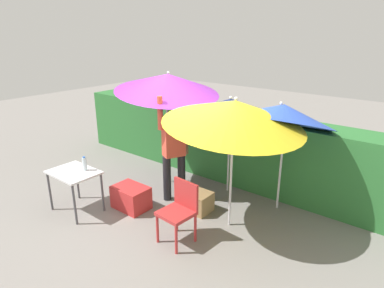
{
  "coord_description": "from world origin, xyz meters",
  "views": [
    {
      "loc": [
        3.22,
        -3.76,
        2.89
      ],
      "look_at": [
        0.0,
        0.3,
        1.1
      ],
      "focal_mm": 31.01,
      "sensor_mm": 36.0,
      "label": 1
    }
  ],
  "objects_px": {
    "chair_plastic": "(180,208)",
    "crate_cardboard": "(199,202)",
    "bottle_water": "(85,164)",
    "person_vendor": "(174,149)",
    "cooler_box": "(131,197)",
    "umbrella_navy": "(230,108)",
    "folding_table": "(74,176)",
    "umbrella_yellow": "(235,113)",
    "umbrella_rainbow": "(167,83)",
    "umbrella_orange": "(283,114)"
  },
  "relations": [
    {
      "from": "chair_plastic",
      "to": "crate_cardboard",
      "type": "relative_size",
      "value": 2.36
    },
    {
      "from": "chair_plastic",
      "to": "bottle_water",
      "type": "bearing_deg",
      "value": -170.54
    },
    {
      "from": "person_vendor",
      "to": "cooler_box",
      "type": "bearing_deg",
      "value": -115.01
    },
    {
      "from": "bottle_water",
      "to": "chair_plastic",
      "type": "bearing_deg",
      "value": 9.46
    },
    {
      "from": "umbrella_navy",
      "to": "folding_table",
      "type": "bearing_deg",
      "value": -125.62
    },
    {
      "from": "umbrella_yellow",
      "to": "crate_cardboard",
      "type": "height_order",
      "value": "umbrella_yellow"
    },
    {
      "from": "bottle_water",
      "to": "umbrella_yellow",
      "type": "bearing_deg",
      "value": 26.89
    },
    {
      "from": "crate_cardboard",
      "to": "person_vendor",
      "type": "bearing_deg",
      "value": 171.07
    },
    {
      "from": "umbrella_yellow",
      "to": "bottle_water",
      "type": "height_order",
      "value": "umbrella_yellow"
    },
    {
      "from": "umbrella_rainbow",
      "to": "folding_table",
      "type": "distance_m",
      "value": 2.3
    },
    {
      "from": "umbrella_orange",
      "to": "folding_table",
      "type": "xyz_separation_m",
      "value": [
        -2.55,
        -2.17,
        -1.02
      ]
    },
    {
      "from": "umbrella_orange",
      "to": "umbrella_yellow",
      "type": "distance_m",
      "value": 1.0
    },
    {
      "from": "umbrella_navy",
      "to": "chair_plastic",
      "type": "distance_m",
      "value": 2.09
    },
    {
      "from": "umbrella_orange",
      "to": "folding_table",
      "type": "relative_size",
      "value": 2.56
    },
    {
      "from": "bottle_water",
      "to": "crate_cardboard",
      "type": "bearing_deg",
      "value": 36.2
    },
    {
      "from": "cooler_box",
      "to": "folding_table",
      "type": "relative_size",
      "value": 0.75
    },
    {
      "from": "umbrella_orange",
      "to": "crate_cardboard",
      "type": "xyz_separation_m",
      "value": [
        -0.93,
        -0.92,
        -1.48
      ]
    },
    {
      "from": "chair_plastic",
      "to": "cooler_box",
      "type": "bearing_deg",
      "value": 171.93
    },
    {
      "from": "umbrella_orange",
      "to": "umbrella_navy",
      "type": "relative_size",
      "value": 1.1
    },
    {
      "from": "folding_table",
      "to": "bottle_water",
      "type": "bearing_deg",
      "value": 52.73
    },
    {
      "from": "umbrella_yellow",
      "to": "person_vendor",
      "type": "xyz_separation_m",
      "value": [
        -1.26,
        0.12,
        -0.86
      ]
    },
    {
      "from": "crate_cardboard",
      "to": "bottle_water",
      "type": "distance_m",
      "value": 1.98
    },
    {
      "from": "chair_plastic",
      "to": "bottle_water",
      "type": "relative_size",
      "value": 3.71
    },
    {
      "from": "umbrella_yellow",
      "to": "cooler_box",
      "type": "height_order",
      "value": "umbrella_yellow"
    },
    {
      "from": "cooler_box",
      "to": "umbrella_orange",
      "type": "bearing_deg",
      "value": 39.1
    },
    {
      "from": "person_vendor",
      "to": "chair_plastic",
      "type": "height_order",
      "value": "person_vendor"
    },
    {
      "from": "umbrella_navy",
      "to": "folding_table",
      "type": "xyz_separation_m",
      "value": [
        -1.57,
        -2.2,
        -0.97
      ]
    },
    {
      "from": "person_vendor",
      "to": "bottle_water",
      "type": "xyz_separation_m",
      "value": [
        -0.87,
        -1.2,
        -0.11
      ]
    },
    {
      "from": "umbrella_navy",
      "to": "folding_table",
      "type": "height_order",
      "value": "umbrella_navy"
    },
    {
      "from": "crate_cardboard",
      "to": "umbrella_yellow",
      "type": "bearing_deg",
      "value": -2.09
    },
    {
      "from": "umbrella_rainbow",
      "to": "umbrella_yellow",
      "type": "relative_size",
      "value": 1.09
    },
    {
      "from": "umbrella_navy",
      "to": "cooler_box",
      "type": "xyz_separation_m",
      "value": [
        -0.93,
        -1.58,
        -1.4
      ]
    },
    {
      "from": "umbrella_rainbow",
      "to": "bottle_water",
      "type": "distance_m",
      "value": 2.04
    },
    {
      "from": "cooler_box",
      "to": "crate_cardboard",
      "type": "relative_size",
      "value": 1.58
    },
    {
      "from": "umbrella_yellow",
      "to": "person_vendor",
      "type": "height_order",
      "value": "umbrella_yellow"
    },
    {
      "from": "umbrella_orange",
      "to": "crate_cardboard",
      "type": "relative_size",
      "value": 5.42
    },
    {
      "from": "umbrella_rainbow",
      "to": "folding_table",
      "type": "height_order",
      "value": "umbrella_rainbow"
    },
    {
      "from": "umbrella_yellow",
      "to": "umbrella_orange",
      "type": "bearing_deg",
      "value": 71.73
    },
    {
      "from": "umbrella_orange",
      "to": "umbrella_navy",
      "type": "bearing_deg",
      "value": 178.42
    },
    {
      "from": "umbrella_rainbow",
      "to": "chair_plastic",
      "type": "bearing_deg",
      "value": -43.55
    },
    {
      "from": "crate_cardboard",
      "to": "bottle_water",
      "type": "bearing_deg",
      "value": -143.8
    },
    {
      "from": "cooler_box",
      "to": "chair_plastic",
      "type": "bearing_deg",
      "value": -8.07
    },
    {
      "from": "folding_table",
      "to": "bottle_water",
      "type": "height_order",
      "value": "bottle_water"
    },
    {
      "from": "bottle_water",
      "to": "person_vendor",
      "type": "bearing_deg",
      "value": 54.01
    },
    {
      "from": "umbrella_rainbow",
      "to": "chair_plastic",
      "type": "xyz_separation_m",
      "value": [
        1.44,
        -1.37,
        -1.46
      ]
    },
    {
      "from": "umbrella_rainbow",
      "to": "chair_plastic",
      "type": "distance_m",
      "value": 2.46
    },
    {
      "from": "umbrella_orange",
      "to": "bottle_water",
      "type": "relative_size",
      "value": 8.53
    },
    {
      "from": "umbrella_orange",
      "to": "folding_table",
      "type": "bearing_deg",
      "value": -139.64
    },
    {
      "from": "person_vendor",
      "to": "cooler_box",
      "type": "distance_m",
      "value": 1.09
    },
    {
      "from": "umbrella_rainbow",
      "to": "crate_cardboard",
      "type": "bearing_deg",
      "value": -25.56
    }
  ]
}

